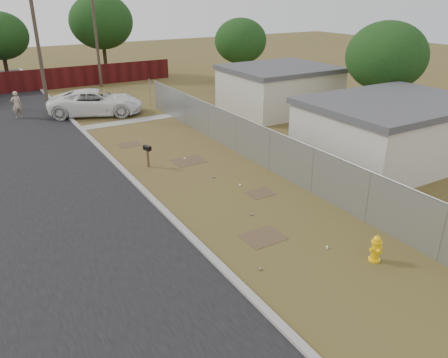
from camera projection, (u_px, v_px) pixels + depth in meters
ground at (213, 183)px, 19.51m from camera, size 120.00×120.00×0.00m
street at (24, 156)px, 22.68m from camera, size 15.10×60.00×0.12m
chainlink_fence at (257, 148)px, 21.47m from camera, size 0.10×27.06×2.02m
privacy_fence at (1, 83)px, 36.07m from camera, size 30.00×0.12×1.80m
utility_poles at (32, 38)px, 32.25m from camera, size 12.60×8.24×9.00m
houses at (329, 107)px, 25.92m from camera, size 9.30×17.24×3.10m
horizon_trees at (83, 34)px, 36.67m from camera, size 33.32×31.94×7.78m
fire_hydrant at (376, 249)px, 13.70m from camera, size 0.44×0.45×0.93m
mailbox at (147, 150)px, 20.94m from camera, size 0.31×0.48×1.11m
pickup_truck at (96, 102)px, 30.02m from camera, size 6.87×5.06×1.73m
pedestrian at (17, 105)px, 29.22m from camera, size 0.70×0.50×1.81m
scattered_litter at (240, 202)px, 17.68m from camera, size 3.00×10.16×0.07m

